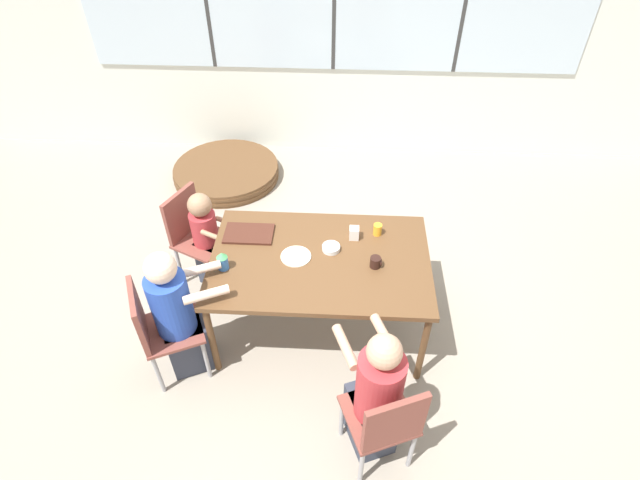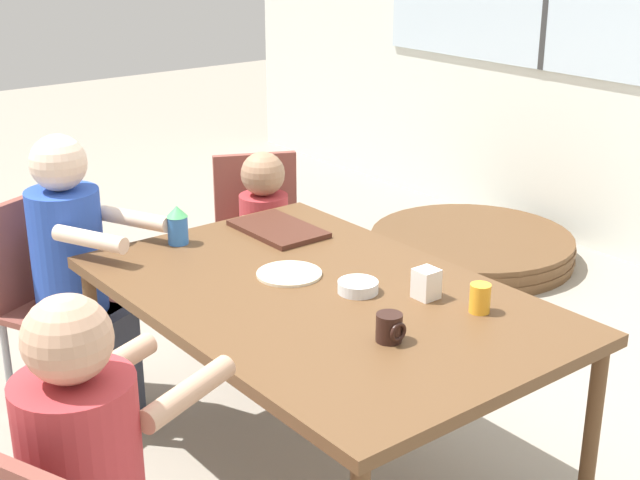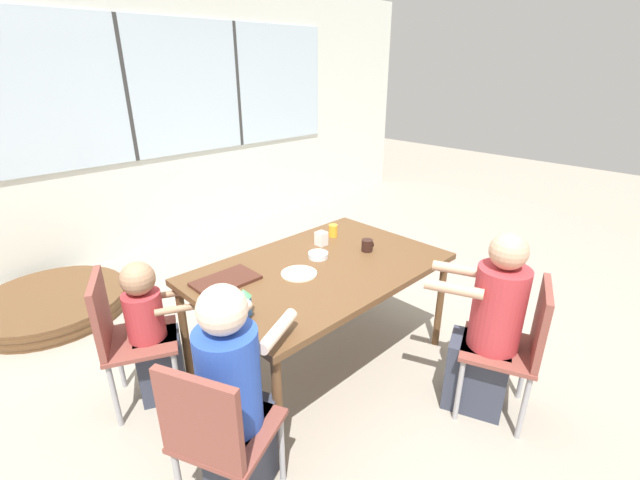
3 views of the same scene
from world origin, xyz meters
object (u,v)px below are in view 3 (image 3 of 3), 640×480
object	(u,v)px
chair_for_woman_green_shirt	(215,431)
bowl_white_shallow	(318,255)
person_woman_green_shirt	(236,403)
chair_for_man_blue_shirt	(518,340)
person_toddler	(153,336)
chair_for_toddler	(122,331)
juice_glass	(333,231)
milk_carton_small	(321,239)
folded_table_stack	(52,304)
person_man_blue_shirt	(488,333)
sippy_cup	(244,302)
coffee_mug	(367,245)

from	to	relation	value
chair_for_woman_green_shirt	bowl_white_shallow	distance (m)	1.34
chair_for_woman_green_shirt	person_woman_green_shirt	world-z (taller)	person_woman_green_shirt
chair_for_man_blue_shirt	bowl_white_shallow	distance (m)	1.30
person_toddler	bowl_white_shallow	size ratio (longest dim) A/B	7.06
chair_for_toddler	person_woman_green_shirt	xyz separation A→B (m)	(0.14, -0.94, 0.01)
person_toddler	juice_glass	bearing A→B (deg)	108.62
chair_for_woman_green_shirt	chair_for_toddler	bearing A→B (deg)	155.36
milk_carton_small	folded_table_stack	world-z (taller)	milk_carton_small
chair_for_woman_green_shirt	person_man_blue_shirt	bearing A→B (deg)	47.98
person_woman_green_shirt	folded_table_stack	xyz separation A→B (m)	(-0.21, 2.47, -0.46)
sippy_cup	person_toddler	bearing A→B (deg)	115.49
person_toddler	coffee_mug	bearing A→B (deg)	94.52
chair_for_toddler	folded_table_stack	size ratio (longest dim) A/B	0.74
juice_glass	person_man_blue_shirt	bearing A→B (deg)	-91.64
chair_for_woman_green_shirt	milk_carton_small	xyz separation A→B (m)	(1.35, 0.74, 0.27)
sippy_cup	folded_table_stack	xyz separation A→B (m)	(-0.49, 2.17, -0.74)
person_woman_green_shirt	chair_for_toddler	bearing A→B (deg)	164.20
chair_for_woman_green_shirt	chair_for_man_blue_shirt	xyz separation A→B (m)	(1.55, -0.63, 0.00)
bowl_white_shallow	person_man_blue_shirt	bearing A→B (deg)	-73.85
milk_carton_small	sippy_cup	bearing A→B (deg)	-158.07
chair_for_man_blue_shirt	sippy_cup	distance (m)	1.53
chair_for_woman_green_shirt	milk_carton_small	world-z (taller)	chair_for_woman_green_shirt
chair_for_toddler	person_woman_green_shirt	world-z (taller)	person_woman_green_shirt
person_woman_green_shirt	chair_for_woman_green_shirt	bearing A→B (deg)	-90.00
chair_for_man_blue_shirt	folded_table_stack	xyz separation A→B (m)	(-1.61, 3.16, -0.45)
person_toddler	milk_carton_small	size ratio (longest dim) A/B	9.51
chair_for_man_blue_shirt	person_woman_green_shirt	bearing A→B (deg)	132.05
sippy_cup	milk_carton_small	size ratio (longest dim) A/B	1.50
person_toddler	chair_for_man_blue_shirt	bearing A→B (deg)	66.74
chair_for_toddler	milk_carton_small	size ratio (longest dim) A/B	8.86
chair_for_toddler	sippy_cup	distance (m)	0.83
chair_for_man_blue_shirt	sippy_cup	world-z (taller)	sippy_cup
person_toddler	sippy_cup	distance (m)	0.74
person_woman_green_shirt	coffee_mug	size ratio (longest dim) A/B	13.69
chair_for_man_blue_shirt	person_man_blue_shirt	world-z (taller)	person_man_blue_shirt
juice_glass	milk_carton_small	world-z (taller)	milk_carton_small
person_man_blue_shirt	juice_glass	xyz separation A→B (m)	(0.04, 1.27, 0.26)
person_toddler	folded_table_stack	world-z (taller)	person_toddler
person_woman_green_shirt	bowl_white_shallow	xyz separation A→B (m)	(1.03, 0.53, 0.23)
coffee_mug	juice_glass	size ratio (longest dim) A/B	0.92
coffee_mug	chair_for_man_blue_shirt	bearing A→B (deg)	-87.44
person_woman_green_shirt	juice_glass	world-z (taller)	person_woman_green_shirt
chair_for_toddler	bowl_white_shallow	bearing A→B (deg)	95.49
chair_for_man_blue_shirt	coffee_mug	distance (m)	1.10
person_woman_green_shirt	person_man_blue_shirt	xyz separation A→B (m)	(1.35, -0.54, -0.01)
person_man_blue_shirt	folded_table_stack	distance (m)	3.42
juice_glass	folded_table_stack	bearing A→B (deg)	132.38
person_man_blue_shirt	coffee_mug	distance (m)	0.95
sippy_cup	juice_glass	xyz separation A→B (m)	(1.10, 0.43, -0.03)
juice_glass	coffee_mug	bearing A→B (deg)	-93.91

